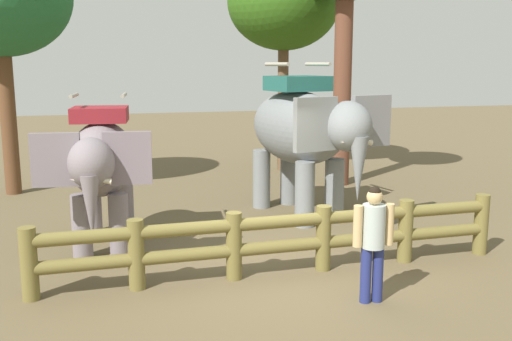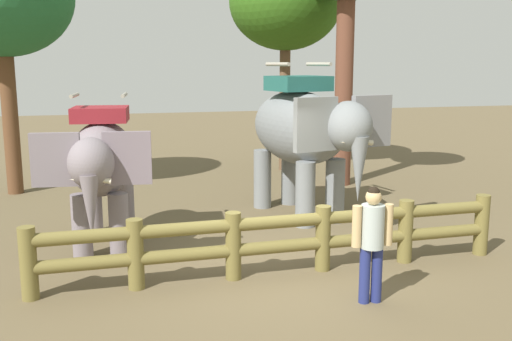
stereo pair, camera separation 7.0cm
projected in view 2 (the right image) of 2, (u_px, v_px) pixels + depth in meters
ground_plane at (277, 271)px, 9.27m from camera, size 60.00×60.00×0.00m
log_fence at (279, 237)px, 9.04m from camera, size 7.56×0.36×1.05m
elephant_near_left at (101, 163)px, 10.18m from camera, size 1.82×3.23×2.74m
elephant_center at (304, 132)px, 12.21m from camera, size 2.45×3.91×3.27m
tourist_woman_in_black at (372, 236)px, 7.91m from camera, size 0.58×0.33×1.64m
tree_far_right at (286, 3)px, 17.14m from camera, size 3.34×3.34×6.45m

